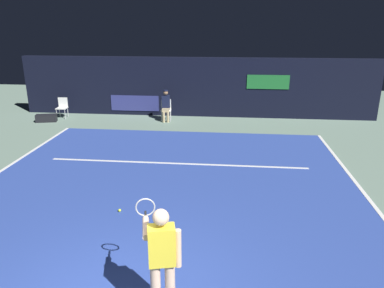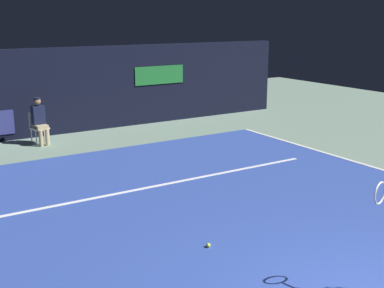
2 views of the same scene
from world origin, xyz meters
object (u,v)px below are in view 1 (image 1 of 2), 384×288
Objects in this scene: tennis_player at (162,258)px; tennis_ball at (120,210)px; line_judge_on_chair at (166,105)px; courtside_chair_near at (62,106)px; equipment_bag at (46,118)px.

tennis_player reaches higher than tennis_ball.
tennis_player is 11.01m from line_judge_on_chair.
courtside_chair_near is (-6.48, 10.97, -0.49)m from tennis_player.
courtside_chair_near is at bearing 120.58° from tennis_player.
equipment_bag is at bearing -115.82° from courtside_chair_near.
tennis_player is at bearing -80.51° from line_judge_on_chair.
tennis_player is 1.97× the size of courtside_chair_near.
tennis_player is at bearing -59.42° from courtside_chair_near.
courtside_chair_near is (-4.67, 0.11, -0.18)m from line_judge_on_chair.
tennis_player is 1.31× the size of line_judge_on_chair.
courtside_chair_near is 1.05× the size of equipment_bag.
tennis_player is 12.31m from equipment_bag.
tennis_player is 25.44× the size of tennis_ball.
tennis_ball is 9.06m from equipment_bag.
equipment_bag reaches higher than tennis_ball.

